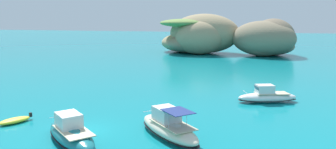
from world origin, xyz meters
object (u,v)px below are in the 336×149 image
Objects in this scene: motorboat_white at (267,96)px; islet_large at (197,36)px; islet_small at (268,40)px; dinghy_tender at (15,120)px; motorboat_teal at (71,134)px; motorboat_cream at (169,127)px.

islet_large is at bearing 110.32° from motorboat_white.
islet_large is at bearing 176.56° from islet_small.
islet_large is 50.31m from motorboat_white.
islet_small is 62.63m from dinghy_tender.
islet_small is 46.12m from motorboat_white.
motorboat_teal is 1.05× the size of motorboat_white.
islet_small reaches higher than motorboat_cream.
motorboat_cream is at bearing -79.94° from islet_large.
motorboat_cream is 1.04× the size of motorboat_white.
dinghy_tender is at bearing -146.44° from motorboat_white.
dinghy_tender is (-19.86, -59.30, -3.47)m from islet_small.
motorboat_teal is (4.45, -62.78, -3.52)m from islet_large.
motorboat_cream is at bearing -118.71° from motorboat_white.
islet_large is 8.12× the size of dinghy_tender.
islet_small is at bearing 71.49° from dinghy_tender.
motorboat_cream reaches higher than dinghy_tender.
motorboat_white is at bearing 33.56° from dinghy_tender.
islet_large is 60.52m from dinghy_tender.
motorboat_teal is at bearing -152.41° from motorboat_cream.
motorboat_cream is 0.99× the size of motorboat_teal.
motorboat_teal is (-6.11, -3.20, -0.03)m from motorboat_cream.
motorboat_white is (6.86, 12.52, -0.10)m from motorboat_cream.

